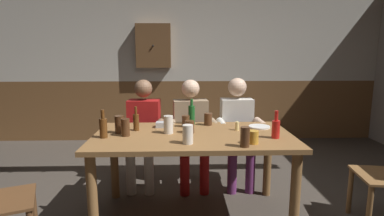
{
  "coord_description": "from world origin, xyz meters",
  "views": [
    {
      "loc": [
        -0.1,
        -2.47,
        1.48
      ],
      "look_at": [
        0.0,
        0.43,
        0.96
      ],
      "focal_mm": 28.84,
      "sensor_mm": 36.0,
      "label": 1
    }
  ],
  "objects_px": {
    "person_2": "(238,127)",
    "pint_glass_0": "(120,124)",
    "plate_0": "(259,127)",
    "table_candle": "(237,126)",
    "person_1": "(191,129)",
    "bottle_2": "(136,122)",
    "pint_glass_2": "(125,127)",
    "pint_glass_8": "(188,134)",
    "pint_glass_4": "(168,125)",
    "bottle_0": "(276,128)",
    "bottle_3": "(192,114)",
    "pint_glass_3": "(186,121)",
    "condiment_caddy": "(163,125)",
    "pint_glass_1": "(208,119)",
    "dining_table": "(193,146)",
    "pint_glass_5": "(245,137)",
    "pint_glass_6": "(253,137)",
    "bottle_1": "(103,127)",
    "wall_dart_cabinet": "(153,46)",
    "pint_glass_7": "(190,127)",
    "person_0": "(143,129)"
  },
  "relations": [
    {
      "from": "person_2",
      "to": "pint_glass_0",
      "type": "xyz_separation_m",
      "value": [
        -1.17,
        -0.64,
        0.19
      ]
    },
    {
      "from": "plate_0",
      "to": "table_candle",
      "type": "bearing_deg",
      "value": -157.09
    },
    {
      "from": "person_1",
      "to": "bottle_2",
      "type": "distance_m",
      "value": 0.78
    },
    {
      "from": "pint_glass_2",
      "to": "pint_glass_8",
      "type": "distance_m",
      "value": 0.58
    },
    {
      "from": "pint_glass_2",
      "to": "pint_glass_4",
      "type": "distance_m",
      "value": 0.37
    },
    {
      "from": "bottle_0",
      "to": "bottle_3",
      "type": "distance_m",
      "value": 0.88
    },
    {
      "from": "person_1",
      "to": "pint_glass_3",
      "type": "bearing_deg",
      "value": 75.14
    },
    {
      "from": "table_candle",
      "to": "condiment_caddy",
      "type": "bearing_deg",
      "value": 167.83
    },
    {
      "from": "table_candle",
      "to": "pint_glass_1",
      "type": "distance_m",
      "value": 0.33
    },
    {
      "from": "dining_table",
      "to": "pint_glass_8",
      "type": "xyz_separation_m",
      "value": [
        -0.05,
        -0.28,
        0.18
      ]
    },
    {
      "from": "pint_glass_3",
      "to": "pint_glass_5",
      "type": "distance_m",
      "value": 0.79
    },
    {
      "from": "dining_table",
      "to": "pint_glass_6",
      "type": "distance_m",
      "value": 0.57
    },
    {
      "from": "pint_glass_8",
      "to": "pint_glass_3",
      "type": "bearing_deg",
      "value": 91.02
    },
    {
      "from": "table_candle",
      "to": "condiment_caddy",
      "type": "height_order",
      "value": "table_candle"
    },
    {
      "from": "pint_glass_3",
      "to": "pint_glass_4",
      "type": "relative_size",
      "value": 0.7
    },
    {
      "from": "bottle_1",
      "to": "plate_0",
      "type": "bearing_deg",
      "value": 12.61
    },
    {
      "from": "plate_0",
      "to": "bottle_1",
      "type": "relative_size",
      "value": 0.84
    },
    {
      "from": "wall_dart_cabinet",
      "to": "pint_glass_5",
      "type": "bearing_deg",
      "value": -71.92
    },
    {
      "from": "plate_0",
      "to": "pint_glass_2",
      "type": "bearing_deg",
      "value": -167.95
    },
    {
      "from": "bottle_3",
      "to": "pint_glass_4",
      "type": "relative_size",
      "value": 1.6
    },
    {
      "from": "pint_glass_5",
      "to": "pint_glass_7",
      "type": "distance_m",
      "value": 0.59
    },
    {
      "from": "dining_table",
      "to": "pint_glass_7",
      "type": "distance_m",
      "value": 0.17
    },
    {
      "from": "bottle_2",
      "to": "pint_glass_0",
      "type": "height_order",
      "value": "bottle_2"
    },
    {
      "from": "bottle_1",
      "to": "pint_glass_5",
      "type": "height_order",
      "value": "bottle_1"
    },
    {
      "from": "dining_table",
      "to": "bottle_0",
      "type": "xyz_separation_m",
      "value": [
        0.69,
        -0.15,
        0.19
      ]
    },
    {
      "from": "condiment_caddy",
      "to": "bottle_2",
      "type": "relative_size",
      "value": 0.63
    },
    {
      "from": "dining_table",
      "to": "person_1",
      "type": "xyz_separation_m",
      "value": [
        0.01,
        0.69,
        -0.02
      ]
    },
    {
      "from": "bottle_0",
      "to": "bottle_3",
      "type": "bearing_deg",
      "value": 141.56
    },
    {
      "from": "condiment_caddy",
      "to": "bottle_1",
      "type": "height_order",
      "value": "bottle_1"
    },
    {
      "from": "bottle_2",
      "to": "pint_glass_6",
      "type": "distance_m",
      "value": 1.08
    },
    {
      "from": "pint_glass_6",
      "to": "condiment_caddy",
      "type": "bearing_deg",
      "value": 142.18
    },
    {
      "from": "pint_glass_8",
      "to": "pint_glass_5",
      "type": "bearing_deg",
      "value": -13.15
    },
    {
      "from": "person_0",
      "to": "bottle_2",
      "type": "height_order",
      "value": "person_0"
    },
    {
      "from": "bottle_3",
      "to": "pint_glass_6",
      "type": "distance_m",
      "value": 0.84
    },
    {
      "from": "bottle_2",
      "to": "pint_glass_7",
      "type": "xyz_separation_m",
      "value": [
        0.49,
        -0.1,
        -0.03
      ]
    },
    {
      "from": "pint_glass_0",
      "to": "pint_glass_3",
      "type": "bearing_deg",
      "value": 20.39
    },
    {
      "from": "plate_0",
      "to": "pint_glass_5",
      "type": "bearing_deg",
      "value": -113.6
    },
    {
      "from": "bottle_1",
      "to": "pint_glass_6",
      "type": "height_order",
      "value": "bottle_1"
    },
    {
      "from": "wall_dart_cabinet",
      "to": "pint_glass_2",
      "type": "bearing_deg",
      "value": -90.66
    },
    {
      "from": "pint_glass_3",
      "to": "bottle_0",
      "type": "bearing_deg",
      "value": -29.7
    },
    {
      "from": "person_0",
      "to": "pint_glass_4",
      "type": "bearing_deg",
      "value": 118.69
    },
    {
      "from": "condiment_caddy",
      "to": "pint_glass_4",
      "type": "height_order",
      "value": "pint_glass_4"
    },
    {
      "from": "dining_table",
      "to": "pint_glass_6",
      "type": "relative_size",
      "value": 16.64
    },
    {
      "from": "pint_glass_1",
      "to": "table_candle",
      "type": "bearing_deg",
      "value": -41.15
    },
    {
      "from": "person_2",
      "to": "table_candle",
      "type": "relative_size",
      "value": 15.06
    },
    {
      "from": "pint_glass_1",
      "to": "bottle_1",
      "type": "bearing_deg",
      "value": -154.74
    },
    {
      "from": "condiment_caddy",
      "to": "pint_glass_2",
      "type": "height_order",
      "value": "pint_glass_2"
    },
    {
      "from": "plate_0",
      "to": "bottle_0",
      "type": "relative_size",
      "value": 0.87
    },
    {
      "from": "bottle_0",
      "to": "dining_table",
      "type": "bearing_deg",
      "value": 167.8
    },
    {
      "from": "pint_glass_4",
      "to": "pint_glass_6",
      "type": "height_order",
      "value": "pint_glass_4"
    }
  ]
}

